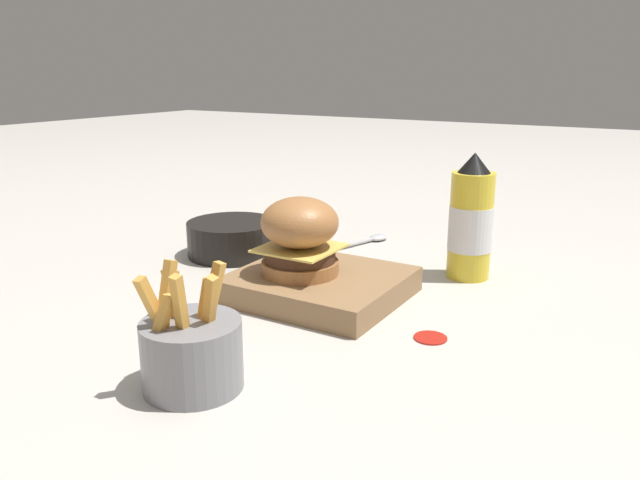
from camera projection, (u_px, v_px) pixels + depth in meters
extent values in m
plane|color=#B7B2A8|center=(315.00, 289.00, 0.94)|extent=(6.00, 6.00, 0.00)
cube|color=olive|center=(320.00, 285.00, 0.90)|extent=(0.23, 0.21, 0.04)
cylinder|color=#9E6638|center=(302.00, 267.00, 0.89)|extent=(0.11, 0.11, 0.02)
cylinder|color=#422819|center=(302.00, 255.00, 0.89)|extent=(0.10, 0.10, 0.02)
cube|color=#EAC656|center=(302.00, 248.00, 0.89)|extent=(0.11, 0.11, 0.00)
ellipsoid|color=#9E6638|center=(302.00, 223.00, 0.88)|extent=(0.11, 0.11, 0.07)
cylinder|color=yellow|center=(470.00, 226.00, 0.97)|extent=(0.07, 0.07, 0.17)
cylinder|color=silver|center=(470.00, 228.00, 0.97)|extent=(0.07, 0.07, 0.07)
cone|color=black|center=(475.00, 163.00, 0.95)|extent=(0.05, 0.05, 0.03)
cylinder|color=slate|center=(192.00, 355.00, 0.64)|extent=(0.10, 0.10, 0.07)
cube|color=gold|center=(165.00, 308.00, 0.62)|extent=(0.01, 0.04, 0.09)
cube|color=gold|center=(211.00, 304.00, 0.64)|extent=(0.03, 0.03, 0.09)
cube|color=gold|center=(156.00, 314.00, 0.62)|extent=(0.02, 0.04, 0.08)
cube|color=gold|center=(179.00, 306.00, 0.64)|extent=(0.04, 0.01, 0.08)
cube|color=gold|center=(174.00, 307.00, 0.65)|extent=(0.02, 0.02, 0.08)
cube|color=gold|center=(209.00, 311.00, 0.63)|extent=(0.03, 0.02, 0.08)
cube|color=gold|center=(160.00, 326.00, 0.61)|extent=(0.03, 0.02, 0.07)
cube|color=gold|center=(205.00, 310.00, 0.64)|extent=(0.02, 0.02, 0.07)
cube|color=gold|center=(181.00, 315.00, 0.61)|extent=(0.02, 0.03, 0.09)
cylinder|color=black|center=(232.00, 238.00, 1.10)|extent=(0.16, 0.16, 0.06)
cylinder|color=#669356|center=(232.00, 223.00, 1.10)|extent=(0.13, 0.13, 0.01)
cylinder|color=#B2B2B7|center=(344.00, 246.00, 1.14)|extent=(0.05, 0.14, 0.01)
ellipsoid|color=#B2B2B7|center=(378.00, 237.00, 1.20)|extent=(0.04, 0.05, 0.01)
cylinder|color=#B21E14|center=(430.00, 337.00, 0.77)|extent=(0.04, 0.04, 0.00)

